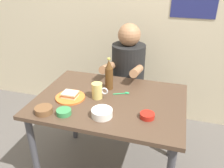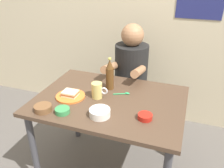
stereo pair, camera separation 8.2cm
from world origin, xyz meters
The scene contains 13 objects.
wall_back centered at (0.00, 1.05, 1.30)m, with size 4.40×0.09×2.60m.
dining_table centered at (0.00, 0.00, 0.65)m, with size 1.10×0.80×0.74m.
stool centered at (-0.01, 0.63, 0.35)m, with size 0.34×0.34×0.45m.
person_seated centered at (-0.01, 0.62, 0.77)m, with size 0.33×0.56×0.72m.
plate_orange centered at (-0.29, -0.07, 0.75)m, with size 0.22×0.22×0.01m, color orange.
sandwich centered at (-0.29, -0.07, 0.77)m, with size 0.11×0.09×0.04m.
beer_mug centered at (-0.09, -0.01, 0.80)m, with size 0.13×0.08×0.12m.
beer_bottle centered at (-0.06, 0.16, 0.86)m, with size 0.06×0.06×0.26m.
condiment_bowl_brown centered at (-0.37, -0.30, 0.76)m, with size 0.12×0.12×0.04m.
rice_bowl_white centered at (0.01, -0.23, 0.77)m, with size 0.14×0.14×0.05m.
sambal_bowl_red centered at (0.30, -0.17, 0.76)m, with size 0.10×0.10×0.03m.
dip_bowl_green centered at (-0.24, -0.28, 0.76)m, with size 0.10×0.10×0.03m.
spoon centered at (0.08, 0.11, 0.75)m, with size 0.12×0.06×0.01m.
Camera 2 is at (0.52, -1.42, 1.62)m, focal length 37.43 mm.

